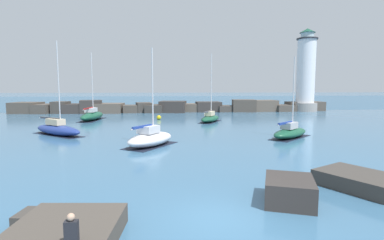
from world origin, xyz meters
name	(u,v)px	position (x,y,z in m)	size (l,w,h in m)	color
ground_plane	(218,218)	(0.00, 0.00, 0.00)	(600.00, 600.00, 0.00)	#3D6B8E
open_sea_beyond	(164,100)	(0.00, 111.39, 0.00)	(400.00, 116.00, 0.01)	#2D5B7F
breakwater_jetty	(171,107)	(0.28, 51.28, 1.02)	(65.34, 6.61, 2.56)	#4C443D
lighthouse	(306,75)	(29.25, 50.58, 7.79)	(5.12, 5.12, 17.49)	gray
foreground_rocks	(333,209)	(4.27, -0.73, 0.47)	(18.64, 10.60, 1.15)	brown
sailboat_moored_0	(150,138)	(-2.98, 14.98, 0.67)	(5.13, 5.80, 8.46)	white
sailboat_moored_1	(210,118)	(5.36, 32.53, 0.60)	(4.55, 6.22, 10.09)	#195138
sailboat_moored_2	(92,115)	(-12.57, 37.02, 0.74)	(3.23, 8.18, 10.47)	#195138
sailboat_moored_3	(58,129)	(-13.01, 22.17, 0.65)	(6.81, 6.29, 9.85)	navy
sailboat_moored_4	(290,132)	(10.96, 17.65, 0.59)	(5.80, 5.42, 8.13)	#195138
mooring_buoy_orange_near	(159,117)	(-2.18, 36.55, 0.35)	(0.70, 0.70, 0.90)	yellow
person_on_rocks	(72,239)	(-4.66, -2.82, 0.91)	(0.36, 0.22, 1.64)	#282833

